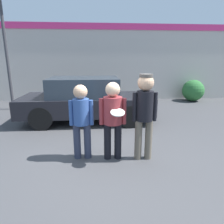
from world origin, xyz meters
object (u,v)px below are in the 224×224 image
object	(u,v)px
parked_car_near	(86,99)
shrub	(193,90)
person_left	(81,117)
street_lamp	(9,20)
person_right	(145,109)
person_middle_with_frisbee	(113,114)

from	to	relation	value
parked_car_near	shrub	size ratio (longest dim) A/B	3.99
parked_car_near	person_left	bearing A→B (deg)	-89.35
parked_car_near	street_lamp	size ratio (longest dim) A/B	0.75
person_right	street_lamp	world-z (taller)	street_lamp
street_lamp	person_left	bearing A→B (deg)	-57.28
parked_car_near	shrub	xyz separation A→B (m)	(5.32, 3.08, -0.21)
parked_car_near	person_right	bearing A→B (deg)	-65.51
person_left	street_lamp	world-z (taller)	street_lamp
street_lamp	shrub	bearing A→B (deg)	7.71
person_left	person_right	xyz separation A→B (m)	(1.29, -0.14, 0.17)
parked_car_near	street_lamp	distance (m)	4.55
person_right	parked_car_near	world-z (taller)	person_right
parked_car_near	street_lamp	xyz separation A→B (m)	(-3.00, 1.96, 2.81)
person_left	person_right	bearing A→B (deg)	-6.07
person_left	person_right	size ratio (longest dim) A/B	0.88
person_right	parked_car_near	size ratio (longest dim) A/B	0.41
person_right	parked_car_near	xyz separation A→B (m)	(-1.32, 2.89, -0.33)
parked_car_near	shrub	bearing A→B (deg)	30.12
street_lamp	shrub	world-z (taller)	street_lamp
street_lamp	parked_car_near	bearing A→B (deg)	-33.16
person_middle_with_frisbee	street_lamp	size ratio (longest dim) A/B	0.28
person_left	person_middle_with_frisbee	distance (m)	0.65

